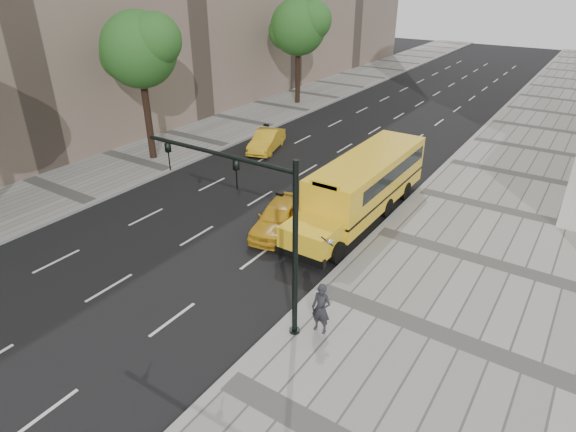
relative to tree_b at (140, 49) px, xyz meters
The scene contains 12 objects.
ground 12.57m from the tree_b, ahead, with size 140.00×140.00×0.00m, color black.
sidewalk_museum 23.47m from the tree_b, ahead, with size 12.00×140.00×0.15m, color gray.
sidewalk_far 6.99m from the tree_b, 120.55° to the right, with size 6.00×140.00×0.15m, color gray.
curb_museum 17.83m from the tree_b, ahead, with size 0.30×140.00×0.15m, color gray.
curb_far 7.37m from the tree_b, 22.32° to the right, with size 0.30×140.00×0.15m, color gray.
tree_b is the anchor object (origin of this frame).
tree_c 17.69m from the tree_b, 89.98° to the left, with size 5.45×4.84×9.16m.
school_bus 15.80m from the tree_b, ahead, with size 2.96×11.56×3.19m.
taxi_near 14.30m from the tree_b, 15.46° to the right, with size 1.79×4.44×1.51m, color gold.
taxi_far 9.84m from the tree_b, 47.75° to the left, with size 1.47×4.22×1.39m, color gold.
pedestrian 20.60m from the tree_b, 26.18° to the right, with size 0.68×0.44×1.86m, color #24252A.
traffic_signal 18.37m from the tree_b, 30.66° to the right, with size 6.18×0.36×6.40m.
Camera 1 is at (13.52, -19.08, 11.21)m, focal length 30.00 mm.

